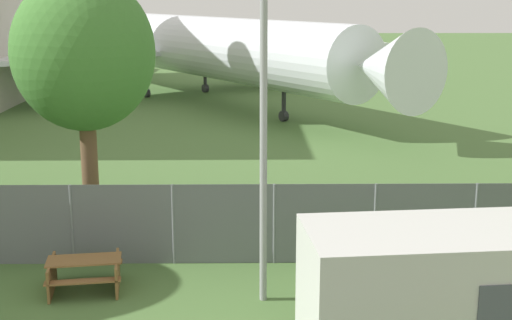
% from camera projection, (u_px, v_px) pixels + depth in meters
% --- Properties ---
extents(perimeter_fence, '(56.07, 0.07, 2.08)m').
position_uv_depth(perimeter_fence, '(173.00, 224.00, 17.94)').
color(perimeter_fence, slate).
rests_on(perimeter_fence, ground).
extents(airplane, '(30.82, 37.09, 10.95)m').
position_uv_depth(airplane, '(184.00, 45.00, 46.88)').
color(airplane, white).
rests_on(airplane, ground).
extents(portable_cabin, '(5.01, 2.82, 2.55)m').
position_uv_depth(portable_cabin, '(435.00, 295.00, 13.16)').
color(portable_cabin, silver).
rests_on(portable_cabin, ground).
extents(picnic_bench_open_grass, '(1.86, 1.62, 0.76)m').
position_uv_depth(picnic_bench_open_grass, '(85.00, 271.00, 16.43)').
color(picnic_bench_open_grass, brown).
rests_on(picnic_bench_open_grass, ground).
extents(tree_near_hangar, '(3.85, 3.85, 7.28)m').
position_uv_depth(tree_near_hangar, '(84.00, 54.00, 19.12)').
color(tree_near_hangar, brown).
rests_on(tree_near_hangar, ground).
extents(light_mast, '(0.44, 0.44, 8.88)m').
position_uv_depth(light_mast, '(264.00, 61.00, 14.81)').
color(light_mast, '#99999E').
rests_on(light_mast, ground).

